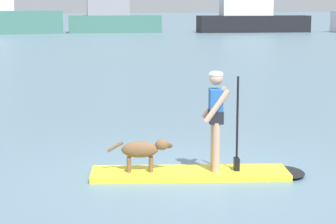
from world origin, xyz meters
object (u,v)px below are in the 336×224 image
paddleboard (204,173)px  moored_boat_port (251,18)px  moored_boat_starboard (113,18)px  person_paddler (217,113)px  dog (143,150)px

paddleboard → moored_boat_port: size_ratio=0.29×
moored_boat_starboard → person_paddler: bearing=-104.0°
person_paddler → moored_boat_starboard: moored_boat_starboard is taller
person_paddler → dog: (-1.12, 0.37, -0.59)m
paddleboard → dog: dog is taller
dog → person_paddler: bearing=-18.1°
moored_boat_starboard → moored_boat_port: 13.86m
dog → moored_boat_starboard: moored_boat_starboard is taller
person_paddler → dog: 1.31m
person_paddler → moored_boat_port: moored_boat_port is taller
person_paddler → moored_boat_starboard: (13.27, 53.20, 0.39)m
moored_boat_starboard → moored_boat_port: bearing=-17.3°
paddleboard → dog: size_ratio=3.45×
moored_boat_port → dog: bearing=-119.5°
person_paddler → dog: bearing=161.9°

